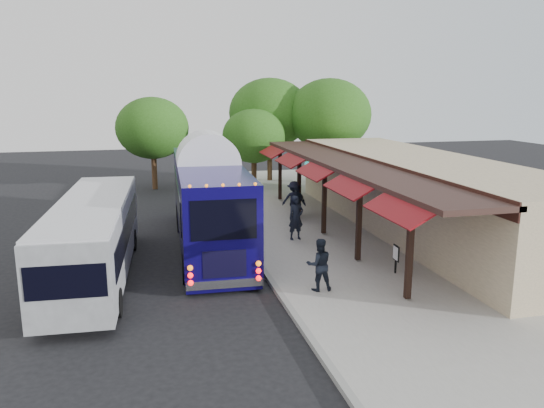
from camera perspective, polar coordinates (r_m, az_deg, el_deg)
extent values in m
plane|color=black|center=(19.82, -1.05, -7.41)|extent=(90.00, 90.00, 0.00)
cube|color=#9E9B93|center=(24.89, 8.22, -3.27)|extent=(10.00, 40.00, 0.15)
cube|color=gray|center=(23.54, -3.07, -4.06)|extent=(0.20, 40.00, 0.16)
cube|color=tan|center=(25.99, 15.52, 0.97)|extent=(5.00, 20.00, 3.60)
cube|color=black|center=(24.62, 10.57, 4.15)|extent=(0.06, 20.00, 0.60)
cube|color=#331E19|center=(24.19, 8.24, 4.33)|extent=(2.60, 20.00, 0.18)
cube|color=black|center=(16.95, 14.60, -4.79)|extent=(0.18, 0.18, 3.16)
cube|color=maroon|center=(16.42, 13.52, -0.43)|extent=(1.00, 3.20, 0.57)
cube|color=black|center=(20.43, 9.34, -1.69)|extent=(0.18, 0.18, 3.16)
cube|color=maroon|center=(19.99, 8.33, 1.98)|extent=(1.00, 3.20, 0.57)
cube|color=black|center=(24.06, 5.65, 0.50)|extent=(0.18, 0.18, 3.16)
cube|color=maroon|center=(23.69, 4.73, 3.64)|extent=(1.00, 3.20, 0.57)
cube|color=black|center=(27.80, 2.93, 2.11)|extent=(0.18, 0.18, 3.16)
cube|color=maroon|center=(27.48, 2.10, 4.84)|extent=(1.00, 3.20, 0.57)
cube|color=black|center=(31.61, 0.87, 3.34)|extent=(0.18, 0.18, 3.16)
cube|color=maroon|center=(31.32, 0.11, 5.74)|extent=(1.00, 3.20, 0.57)
sphere|color=teal|center=(18.60, 13.03, 0.19)|extent=(0.26, 0.26, 0.26)
sphere|color=teal|center=(23.09, 7.50, 2.68)|extent=(0.26, 0.26, 0.26)
sphere|color=teal|center=(27.76, 3.79, 4.33)|extent=(0.26, 0.26, 0.26)
cube|color=#0E0752|center=(22.97, -6.86, 0.56)|extent=(3.06, 12.27, 3.20)
cube|color=#0E0752|center=(23.38, -6.75, -3.65)|extent=(3.01, 12.15, 0.36)
ellipsoid|color=white|center=(22.71, -6.96, 4.46)|extent=(3.05, 12.03, 0.57)
cube|color=black|center=(16.95, -4.41, -1.68)|extent=(2.12, 0.11, 1.32)
cube|color=silver|center=(17.66, -4.33, -8.46)|extent=(2.54, 0.28, 0.28)
sphere|color=#FF0C0C|center=(17.35, -7.96, -7.99)|extent=(0.18, 0.18, 0.18)
sphere|color=#FF0C0C|center=(17.68, -0.71, -7.48)|extent=(0.18, 0.18, 0.18)
cylinder|color=black|center=(18.80, -8.60, -6.94)|extent=(0.35, 1.07, 1.06)
cylinder|color=black|center=(19.13, -1.54, -6.47)|extent=(0.35, 1.07, 1.06)
cylinder|color=black|center=(27.00, -10.25, -1.14)|extent=(0.35, 1.07, 1.06)
cylinder|color=black|center=(27.22, -5.32, -0.88)|extent=(0.35, 1.07, 1.06)
cube|color=gray|center=(19.95, -18.58, -3.27)|extent=(2.86, 10.73, 2.45)
cube|color=black|center=(20.04, -21.93, -2.84)|extent=(0.50, 9.02, 0.92)
cube|color=black|center=(19.82, -15.26, -2.54)|extent=(0.50, 9.02, 0.92)
cube|color=silver|center=(19.67, -18.82, 0.28)|extent=(2.80, 10.51, 0.09)
cylinder|color=black|center=(16.92, -22.97, -10.30)|extent=(0.30, 0.90, 0.89)
cylinder|color=black|center=(16.69, -15.65, -10.08)|extent=(0.30, 0.90, 0.89)
cylinder|color=black|center=(23.41, -20.37, -3.97)|extent=(0.30, 0.90, 0.89)
cylinder|color=black|center=(23.24, -15.16, -3.74)|extent=(0.30, 0.90, 0.89)
imported|color=black|center=(23.37, 2.59, -1.49)|extent=(0.80, 0.61, 1.96)
imported|color=black|center=(17.56, 5.09, -6.50)|extent=(0.90, 0.72, 1.76)
imported|color=black|center=(26.94, 2.72, 0.12)|extent=(1.11, 0.89, 1.77)
imported|color=black|center=(27.49, 2.38, 0.50)|extent=(1.40, 1.12, 1.89)
cube|color=black|center=(19.67, 13.18, -5.82)|extent=(0.06, 0.06, 1.04)
cube|color=black|center=(19.60, 13.21, -5.16)|extent=(0.06, 0.48, 0.57)
cube|color=white|center=(19.59, 13.14, -5.17)|extent=(0.03, 0.40, 0.47)
cylinder|color=#382314|center=(36.15, -1.95, 3.52)|extent=(0.36, 0.36, 2.46)
ellipsoid|color=#255214|center=(35.87, -1.97, 7.32)|extent=(4.25, 4.25, 3.61)
cylinder|color=#382314|center=(38.95, -0.25, 4.85)|extent=(0.36, 0.36, 3.41)
ellipsoid|color=#255214|center=(38.67, -0.25, 9.75)|extent=(5.88, 5.88, 5.00)
cylinder|color=#382314|center=(37.88, 6.06, 4.55)|extent=(0.36, 0.36, 3.38)
ellipsoid|color=#255214|center=(37.59, 6.18, 9.55)|extent=(5.84, 5.84, 4.97)
cylinder|color=#382314|center=(37.09, -12.54, 3.73)|extent=(0.36, 0.36, 2.82)
ellipsoid|color=#255214|center=(36.81, -12.74, 7.98)|extent=(4.87, 4.87, 4.14)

